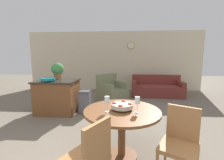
{
  "coord_description": "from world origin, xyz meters",
  "views": [
    {
      "loc": [
        0.42,
        -1.06,
        1.48
      ],
      "look_at": [
        0.16,
        2.64,
        0.94
      ],
      "focal_mm": 24.0,
      "sensor_mm": 36.0,
      "label": 1
    }
  ],
  "objects": [
    {
      "name": "dining_chair_near_right",
      "position": [
        1.13,
        0.7,
        0.49
      ],
      "size": [
        0.57,
        0.57,
        0.89
      ],
      "rotation": [
        0.0,
        0.0,
        8.9
      ],
      "color": "#9E6B3D",
      "rests_on": "ground_plane"
    },
    {
      "name": "dining_table",
      "position": [
        0.41,
        1.03,
        0.58
      ],
      "size": [
        1.11,
        1.11,
        0.74
      ],
      "color": "brown",
      "rests_on": "ground_plane"
    },
    {
      "name": "potted_plant",
      "position": [
        -1.45,
        3.11,
        1.15
      ],
      "size": [
        0.35,
        0.35,
        0.46
      ],
      "color": "#A36642",
      "rests_on": "kitchen_island"
    },
    {
      "name": "dining_chair_near_left",
      "position": [
        0.08,
        0.31,
        0.49
      ],
      "size": [
        0.57,
        0.57,
        0.89
      ],
      "rotation": [
        0.0,
        0.0,
        7.33
      ],
      "color": "#9E6B3D",
      "rests_on": "ground_plane"
    },
    {
      "name": "wine_glass_left",
      "position": [
        0.21,
        0.92,
        0.91
      ],
      "size": [
        0.07,
        0.07,
        0.22
      ],
      "color": "silver",
      "rests_on": "dining_table"
    },
    {
      "name": "kitchen_island",
      "position": [
        -1.36,
        2.86,
        0.45
      ],
      "size": [
        1.07,
        0.9,
        0.89
      ],
      "color": "brown",
      "rests_on": "ground_plane"
    },
    {
      "name": "teal_bowl",
      "position": [
        -1.5,
        2.63,
        0.95
      ],
      "size": [
        0.36,
        0.36,
        0.09
      ],
      "color": "#147A7F",
      "rests_on": "kitchen_island"
    },
    {
      "name": "trash_bin",
      "position": [
        -0.59,
        2.84,
        0.3
      ],
      "size": [
        0.29,
        0.29,
        0.61
      ],
      "color": "#56565B",
      "rests_on": "ground_plane"
    },
    {
      "name": "wall_back",
      "position": [
        0.0,
        5.97,
        1.35
      ],
      "size": [
        8.0,
        0.09,
        2.7
      ],
      "color": "beige",
      "rests_on": "ground_plane"
    },
    {
      "name": "fruit_bowl",
      "position": [
        0.41,
        1.03,
        0.8
      ],
      "size": [
        0.31,
        0.31,
        0.11
      ],
      "color": "#B7B29E",
      "rests_on": "dining_table"
    },
    {
      "name": "armchair",
      "position": [
        0.04,
        4.18,
        0.31
      ],
      "size": [
        1.19,
        1.2,
        0.92
      ],
      "rotation": [
        0.0,
        0.0,
        0.87
      ],
      "color": "#7A7F5B",
      "rests_on": "ground_plane"
    },
    {
      "name": "couch",
      "position": [
        1.79,
        4.96,
        0.28
      ],
      "size": [
        2.0,
        1.05,
        0.8
      ],
      "rotation": [
        0.0,
        0.0,
        -0.05
      ],
      "color": "maroon",
      "rests_on": "ground_plane"
    },
    {
      "name": "wine_glass_right",
      "position": [
        0.62,
        0.93,
        0.91
      ],
      "size": [
        0.07,
        0.07,
        0.22
      ],
      "color": "silver",
      "rests_on": "dining_table"
    }
  ]
}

